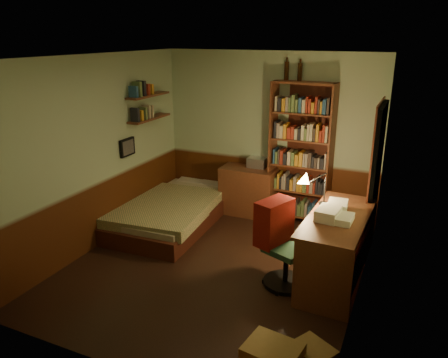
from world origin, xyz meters
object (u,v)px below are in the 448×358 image
at_px(dresser, 248,191).
at_px(desk, 336,248).
at_px(desk_lamp, 325,182).
at_px(bookshelf, 301,154).
at_px(bed, 174,202).
at_px(office_chair, 287,250).
at_px(mini_stereo, 257,162).

xyz_separation_m(dresser, desk, (1.69, -1.48, 0.03)).
bearing_deg(desk_lamp, bookshelf, 112.01).
bearing_deg(bookshelf, desk_lamp, -57.93).
height_order(desk, desk_lamp, desk_lamp).
relative_size(bed, office_chair, 2.48).
bearing_deg(bookshelf, office_chair, -73.49).
bearing_deg(dresser, bookshelf, 5.62).
bearing_deg(mini_stereo, desk, -45.98).
xyz_separation_m(bed, bookshelf, (1.76, 0.88, 0.75)).
height_order(bed, office_chair, office_chair).
height_order(bed, mini_stereo, mini_stereo).
bearing_deg(bed, mini_stereo, 39.13).
bearing_deg(bookshelf, mini_stereo, -177.72).
distance_m(mini_stereo, office_chair, 2.28).
bearing_deg(office_chair, bed, 175.12).
relative_size(dresser, desk, 0.56).
bearing_deg(desk_lamp, desk, -55.76).
distance_m(mini_stereo, bookshelf, 0.75).
height_order(dresser, office_chair, office_chair).
bearing_deg(dresser, desk_lamp, -39.65).
bearing_deg(desk_lamp, dresser, 136.09).
distance_m(bed, desk_lamp, 2.55).
relative_size(desk, office_chair, 1.70).
xyz_separation_m(bookshelf, desk, (0.87, -1.57, -0.67)).
bearing_deg(office_chair, bookshelf, 122.25).
relative_size(dresser, bookshelf, 0.40).
distance_m(mini_stereo, desk, 2.30).
xyz_separation_m(dresser, bookshelf, (0.82, 0.09, 0.70)).
bearing_deg(dresser, office_chair, -57.41).
bearing_deg(bookshelf, desk, -55.40).
relative_size(desk_lamp, office_chair, 0.62).
bearing_deg(bookshelf, dresser, -168.57).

